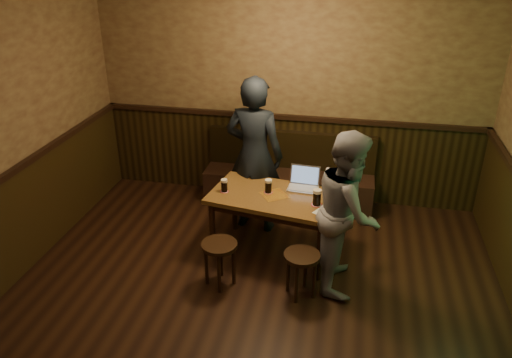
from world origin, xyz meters
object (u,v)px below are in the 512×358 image
at_px(pub_table, 274,203).
at_px(person_suit, 254,155).
at_px(pint_left, 224,185).
at_px(person_grey, 348,211).
at_px(laptop, 304,182).
at_px(stool_right, 302,262).
at_px(pint_mid, 268,186).
at_px(pint_right, 317,197).
at_px(stool_left, 220,252).
at_px(bench, 289,181).

height_order(pub_table, person_suit, person_suit).
bearing_deg(pint_left, person_grey, -14.33).
relative_size(pub_table, laptop, 4.24).
distance_m(stool_right, person_grey, 0.67).
distance_m(pint_mid, pint_right, 0.57).
bearing_deg(person_suit, stool_left, 92.27).
height_order(pint_mid, pint_right, pint_right).
relative_size(stool_left, pint_left, 3.31).
bearing_deg(pint_mid, pub_table, -31.24).
xyz_separation_m(pint_left, person_suit, (0.22, 0.55, 0.14)).
height_order(pint_left, pint_mid, pint_mid).
bearing_deg(stool_left, bench, 77.02).
height_order(bench, pub_table, bench).
relative_size(bench, person_suit, 1.17).
distance_m(bench, stool_left, 1.93).
relative_size(pint_right, person_suit, 0.09).
relative_size(bench, pub_table, 1.50).
relative_size(bench, pint_left, 14.85).
bearing_deg(stool_right, pint_right, 82.34).
distance_m(stool_right, pint_right, 0.71).
relative_size(stool_left, person_suit, 0.26).
height_order(stool_right, person_suit, person_suit).
relative_size(pint_left, person_suit, 0.08).
bearing_deg(person_grey, stool_left, 103.17).
relative_size(pint_mid, pint_right, 0.88).
height_order(pint_right, person_grey, person_grey).
xyz_separation_m(pub_table, pint_left, (-0.55, -0.03, 0.17)).
bearing_deg(pint_left, laptop, 18.01).
relative_size(pint_mid, laptop, 0.45).
xyz_separation_m(stool_left, pint_right, (0.90, 0.55, 0.43)).
bearing_deg(stool_right, person_grey, 38.43).
bearing_deg(pint_right, stool_right, -97.66).
relative_size(pub_table, person_suit, 0.78).
distance_m(pub_table, person_grey, 0.90).
distance_m(bench, pint_right, 1.50).
xyz_separation_m(bench, pint_left, (-0.55, -1.23, 0.49)).
xyz_separation_m(pub_table, person_grey, (0.79, -0.37, 0.19)).
height_order(pub_table, person_grey, person_grey).
height_order(pint_right, person_suit, person_suit).
bearing_deg(bench, stool_left, -102.98).
relative_size(bench, laptop, 6.35).
relative_size(bench, stool_left, 4.49).
xyz_separation_m(pint_right, person_suit, (-0.79, 0.66, 0.12)).
relative_size(pint_mid, person_grey, 0.10).
bearing_deg(bench, laptop, -73.20).
height_order(pub_table, pint_right, pint_right).
relative_size(pint_left, laptop, 0.43).
height_order(pub_table, laptop, laptop).
xyz_separation_m(pub_table, stool_right, (0.39, -0.69, -0.25)).
bearing_deg(pint_left, pint_mid, 8.65).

